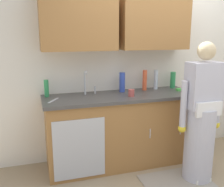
# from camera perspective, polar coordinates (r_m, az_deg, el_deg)

# --- Properties ---
(ground_plane) EXTENTS (9.00, 9.00, 0.00)m
(ground_plane) POSITION_cam_1_polar(r_m,az_deg,el_deg) (3.29, 15.66, -18.54)
(ground_plane) COLOR #998466
(kitchen_wall_with_uppers) EXTENTS (4.80, 0.44, 2.70)m
(kitchen_wall_with_uppers) POSITION_cam_1_polar(r_m,az_deg,el_deg) (3.63, 6.66, 9.46)
(kitchen_wall_with_uppers) COLOR silver
(kitchen_wall_with_uppers) RESTS_ON ground
(counter_cabinet) EXTENTS (1.90, 0.62, 0.90)m
(counter_cabinet) POSITION_cam_1_polar(r_m,az_deg,el_deg) (3.43, 1.79, -8.28)
(counter_cabinet) COLOR #9E6B38
(counter_cabinet) RESTS_ON ground
(countertop) EXTENTS (1.96, 0.66, 0.04)m
(countertop) POSITION_cam_1_polar(r_m,az_deg,el_deg) (3.29, 1.89, -0.61)
(countertop) COLOR #474442
(countertop) RESTS_ON counter_cabinet
(sink) EXTENTS (0.50, 0.36, 0.35)m
(sink) POSITION_cam_1_polar(r_m,az_deg,el_deg) (3.19, -4.77, -0.97)
(sink) COLOR #B7BABF
(sink) RESTS_ON counter_cabinet
(person_at_sink) EXTENTS (0.55, 0.34, 1.62)m
(person_at_sink) POSITION_cam_1_polar(r_m,az_deg,el_deg) (3.14, 19.10, -6.35)
(person_at_sink) COLOR white
(person_at_sink) RESTS_ON ground
(floor_mat) EXTENTS (0.80, 0.50, 0.01)m
(floor_mat) POSITION_cam_1_polar(r_m,az_deg,el_deg) (3.28, 14.01, -18.34)
(floor_mat) COLOR gray
(floor_mat) RESTS_ON ground
(bottle_water_tall) EXTENTS (0.06, 0.06, 0.28)m
(bottle_water_tall) POSITION_cam_1_polar(r_m,az_deg,el_deg) (3.56, 7.28, 2.95)
(bottle_water_tall) COLOR #E05933
(bottle_water_tall) RESTS_ON countertop
(bottle_water_short) EXTENTS (0.06, 0.06, 0.21)m
(bottle_water_short) POSITION_cam_1_polar(r_m,az_deg,el_deg) (3.26, -14.35, 1.12)
(bottle_water_short) COLOR #2D8C4C
(bottle_water_short) RESTS_ON countertop
(bottle_cleaner_spray) EXTENTS (0.06, 0.06, 0.27)m
(bottle_cleaner_spray) POSITION_cam_1_polar(r_m,az_deg,el_deg) (3.65, 9.71, 3.07)
(bottle_cleaner_spray) COLOR silver
(bottle_cleaner_spray) RESTS_ON countertop
(bottle_soap) EXTENTS (0.07, 0.07, 0.23)m
(bottle_soap) POSITION_cam_1_polar(r_m,az_deg,el_deg) (3.79, 13.35, 2.95)
(bottle_soap) COLOR #2D8C4C
(bottle_soap) RESTS_ON countertop
(bottle_dish_liquid) EXTENTS (0.08, 0.08, 0.26)m
(bottle_dish_liquid) POSITION_cam_1_polar(r_m,az_deg,el_deg) (3.43, 2.27, 2.52)
(bottle_dish_liquid) COLOR #334CB2
(bottle_dish_liquid) RESTS_ON countertop
(cup_by_sink) EXTENTS (0.08, 0.08, 0.09)m
(cup_by_sink) POSITION_cam_1_polar(r_m,az_deg,el_deg) (3.20, 4.31, 0.13)
(cup_by_sink) COLOR #B24C47
(cup_by_sink) RESTS_ON countertop
(knife_on_counter) EXTENTS (0.15, 0.22, 0.01)m
(knife_on_counter) POSITION_cam_1_polar(r_m,az_deg,el_deg) (3.07, -12.89, -1.49)
(knife_on_counter) COLOR silver
(knife_on_counter) RESTS_ON countertop
(sponge) EXTENTS (0.11, 0.07, 0.03)m
(sponge) POSITION_cam_1_polar(r_m,az_deg,el_deg) (3.64, 14.96, 0.85)
(sponge) COLOR #4CBF4C
(sponge) RESTS_ON countertop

